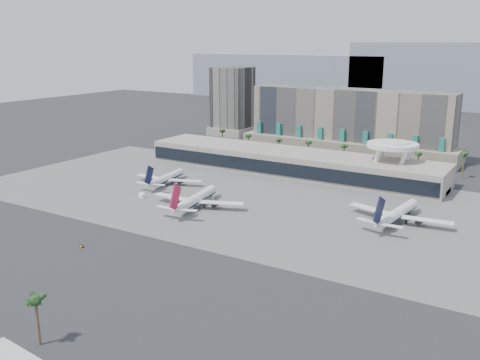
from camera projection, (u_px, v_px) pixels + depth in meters
The scene contains 15 objects.
ground at pixel (165, 229), 209.87m from camera, with size 900.00×900.00×0.00m, color #232326.
apron_pad at pixel (239, 195), 255.22m from camera, with size 260.00×130.00×0.06m, color #5B5B59.
mountain_ridge at pixel (462, 81), 575.80m from camera, with size 680.00×60.00×70.00m.
hotel at pixel (349, 129), 344.39m from camera, with size 140.00×30.00×42.00m.
office_tower at pixel (233, 105), 417.08m from camera, with size 30.00×30.00×52.00m.
terminal at pixel (290, 161), 298.80m from camera, with size 170.00×32.50×14.50m.
saucer_structure at pixel (393, 148), 273.03m from camera, with size 26.00×26.00×21.89m.
palm_row at pixel (326, 145), 323.25m from camera, with size 157.80×2.80×13.10m.
airliner_left at pixel (167, 178), 274.54m from camera, with size 37.49×38.86×13.47m.
airliner_centre at pixel (196, 199), 236.13m from camera, with size 43.15×44.76×15.54m.
airliner_right at pixel (398, 213), 216.42m from camera, with size 43.74×45.24×15.64m.
service_vehicle_a at pixel (142, 195), 251.81m from camera, with size 4.08×2.00×2.00m, color white.
service_vehicle_b at pixel (209, 198), 248.01m from camera, with size 3.56×2.03×1.83m, color silver.
taxiway_sign at pixel (81, 246), 191.17m from camera, with size 2.32×0.74×1.05m.
near_palm_b at pixel (36, 306), 127.48m from camera, with size 6.00×6.00×13.17m.
Camera 1 is at (128.73, -153.53, 71.69)m, focal length 40.00 mm.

